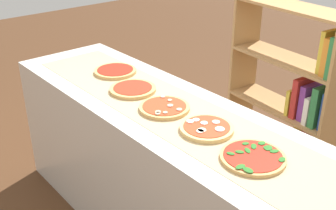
{
  "coord_description": "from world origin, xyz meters",
  "views": [
    {
      "loc": [
        1.52,
        -1.29,
        1.9
      ],
      "look_at": [
        0.0,
        0.0,
        0.92
      ],
      "focal_mm": 44.43,
      "sensor_mm": 36.0,
      "label": 1
    }
  ],
  "objects_px": {
    "pizza_plain_1": "(133,89)",
    "pizza_plain_0": "(115,71)",
    "pizza_mozzarella_3": "(207,128)",
    "pizza_spinach_4": "(253,157)",
    "bookshelf": "(296,120)",
    "pizza_mushroom_2": "(164,108)"
  },
  "relations": [
    {
      "from": "pizza_plain_1",
      "to": "pizza_plain_0",
      "type": "bearing_deg",
      "value": 165.02
    },
    {
      "from": "pizza_plain_0",
      "to": "pizza_mushroom_2",
      "type": "height_order",
      "value": "pizza_mushroom_2"
    },
    {
      "from": "pizza_mushroom_2",
      "to": "pizza_mozzarella_3",
      "type": "bearing_deg",
      "value": 2.11
    },
    {
      "from": "pizza_mushroom_2",
      "to": "bookshelf",
      "type": "distance_m",
      "value": 0.97
    },
    {
      "from": "pizza_spinach_4",
      "to": "bookshelf",
      "type": "relative_size",
      "value": 0.21
    },
    {
      "from": "pizza_mozzarella_3",
      "to": "pizza_spinach_4",
      "type": "relative_size",
      "value": 0.93
    },
    {
      "from": "pizza_plain_1",
      "to": "pizza_spinach_4",
      "type": "height_order",
      "value": "pizza_spinach_4"
    },
    {
      "from": "pizza_mozzarella_3",
      "to": "bookshelf",
      "type": "height_order",
      "value": "bookshelf"
    },
    {
      "from": "pizza_spinach_4",
      "to": "bookshelf",
      "type": "bearing_deg",
      "value": 111.61
    },
    {
      "from": "pizza_mushroom_2",
      "to": "pizza_plain_1",
      "type": "bearing_deg",
      "value": 177.28
    },
    {
      "from": "pizza_spinach_4",
      "to": "bookshelf",
      "type": "distance_m",
      "value": 1.01
    },
    {
      "from": "pizza_plain_0",
      "to": "pizza_spinach_4",
      "type": "xyz_separation_m",
      "value": [
        1.22,
        -0.11,
        -0.0
      ]
    },
    {
      "from": "pizza_plain_0",
      "to": "pizza_mushroom_2",
      "type": "relative_size",
      "value": 1.0
    },
    {
      "from": "pizza_plain_0",
      "to": "bookshelf",
      "type": "height_order",
      "value": "bookshelf"
    },
    {
      "from": "pizza_plain_0",
      "to": "pizza_plain_1",
      "type": "distance_m",
      "value": 0.32
    },
    {
      "from": "pizza_mushroom_2",
      "to": "pizza_mozzarella_3",
      "type": "height_order",
      "value": "same"
    },
    {
      "from": "pizza_mozzarella_3",
      "to": "pizza_plain_0",
      "type": "bearing_deg",
      "value": 174.7
    },
    {
      "from": "pizza_plain_0",
      "to": "bookshelf",
      "type": "xyz_separation_m",
      "value": [
        0.86,
        0.8,
        -0.28
      ]
    },
    {
      "from": "pizza_mozzarella_3",
      "to": "pizza_spinach_4",
      "type": "height_order",
      "value": "pizza_mozzarella_3"
    },
    {
      "from": "pizza_plain_1",
      "to": "pizza_spinach_4",
      "type": "bearing_deg",
      "value": -1.8
    },
    {
      "from": "pizza_mushroom_2",
      "to": "pizza_spinach_4",
      "type": "distance_m",
      "value": 0.61
    },
    {
      "from": "pizza_plain_1",
      "to": "pizza_mozzarella_3",
      "type": "distance_m",
      "value": 0.61
    }
  ]
}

